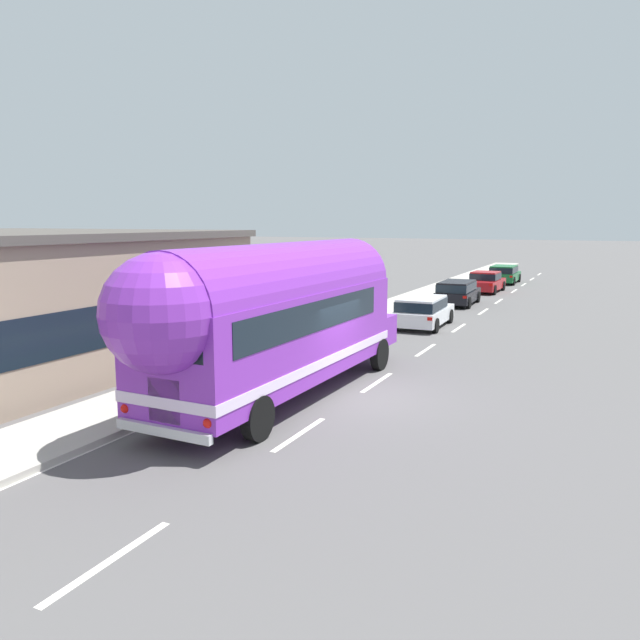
{
  "coord_description": "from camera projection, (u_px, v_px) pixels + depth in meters",
  "views": [
    {
      "loc": [
        6.06,
        -14.84,
        4.67
      ],
      "look_at": [
        -1.76,
        1.43,
        1.76
      ],
      "focal_mm": 34.53,
      "sensor_mm": 36.0,
      "label": 1
    }
  ],
  "objects": [
    {
      "name": "ground_plane",
      "position": [
        356.0,
        397.0,
        16.54
      ],
      "size": [
        300.0,
        300.0,
        0.0
      ],
      "primitive_type": "plane",
      "color": "#565454"
    },
    {
      "name": "lane_markings",
      "position": [
        411.0,
        321.0,
        28.95
      ],
      "size": [
        3.57,
        80.0,
        0.01
      ],
      "color": "silver",
      "rests_on": "ground"
    },
    {
      "name": "sidewalk_slab",
      "position": [
        344.0,
        325.0,
        27.43
      ],
      "size": [
        2.47,
        90.0,
        0.15
      ],
      "primitive_type": "cube",
      "color": "#ADA89E",
      "rests_on": "ground"
    },
    {
      "name": "painted_bus",
      "position": [
        273.0,
        315.0,
        15.71
      ],
      "size": [
        2.74,
        11.73,
        4.12
      ],
      "color": "purple",
      "rests_on": "ground"
    },
    {
      "name": "car_lead",
      "position": [
        423.0,
        310.0,
        27.27
      ],
      "size": [
        2.04,
        4.33,
        1.37
      ],
      "color": "white",
      "rests_on": "ground"
    },
    {
      "name": "car_second",
      "position": [
        457.0,
        291.0,
        34.5
      ],
      "size": [
        2.02,
        4.35,
        1.37
      ],
      "color": "black",
      "rests_on": "ground"
    },
    {
      "name": "car_third",
      "position": [
        486.0,
        281.0,
        40.87
      ],
      "size": [
        2.05,
        4.36,
        1.37
      ],
      "color": "#A5191E",
      "rests_on": "ground"
    },
    {
      "name": "car_fourth",
      "position": [
        504.0,
        273.0,
        46.53
      ],
      "size": [
        1.96,
        4.25,
        1.37
      ],
      "color": "#196633",
      "rests_on": "ground"
    }
  ]
}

